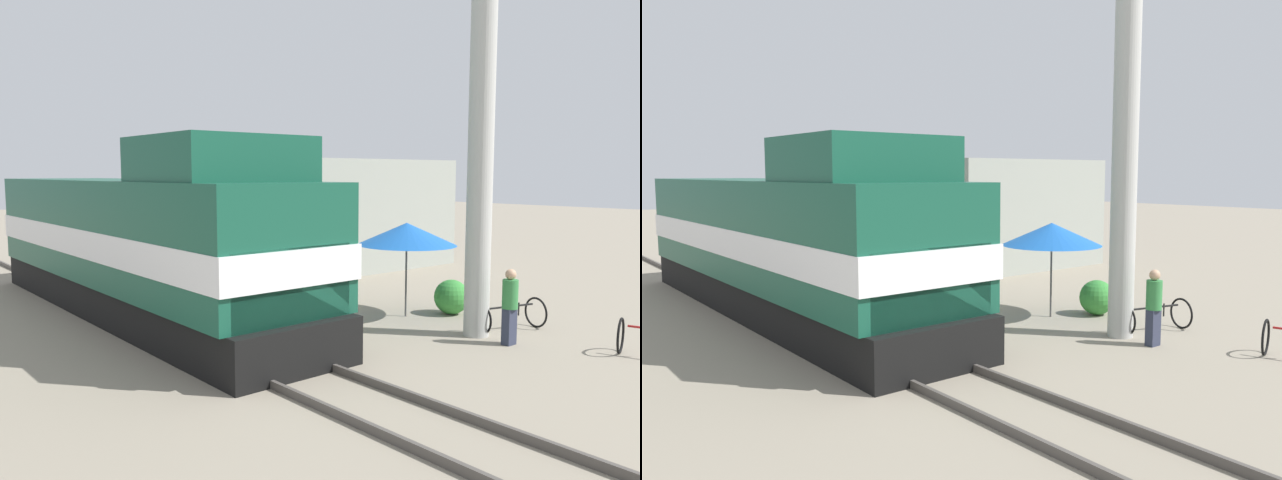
% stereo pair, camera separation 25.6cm
% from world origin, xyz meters
% --- Properties ---
extents(ground_plane, '(120.00, 120.00, 0.00)m').
position_xyz_m(ground_plane, '(0.00, 0.00, 0.00)').
color(ground_plane, gray).
extents(rail_near, '(0.08, 39.97, 0.15)m').
position_xyz_m(rail_near, '(-0.72, 0.00, 0.07)').
color(rail_near, '#4C4742').
rests_on(rail_near, ground_plane).
extents(rail_far, '(0.08, 39.97, 0.15)m').
position_xyz_m(rail_far, '(0.72, 0.00, 0.07)').
color(rail_far, '#4C4742').
rests_on(rail_far, ground_plane).
extents(locomotive, '(3.23, 14.35, 4.50)m').
position_xyz_m(locomotive, '(0.00, 4.90, 1.92)').
color(locomotive, black).
rests_on(locomotive, ground_plane).
extents(utility_pole, '(1.80, 0.58, 11.69)m').
position_xyz_m(utility_pole, '(5.00, -1.94, 5.87)').
color(utility_pole, '#B2B2AD').
rests_on(utility_pole, ground_plane).
extents(vendor_umbrella, '(2.59, 2.59, 2.47)m').
position_xyz_m(vendor_umbrella, '(5.20, 0.43, 2.18)').
color(vendor_umbrella, '#4C4C4C').
rests_on(vendor_umbrella, ground_plane).
extents(billboard_sign, '(2.31, 0.12, 2.86)m').
position_xyz_m(billboard_sign, '(4.09, 3.72, 2.17)').
color(billboard_sign, '#595959').
rests_on(billboard_sign, ground_plane).
extents(shrub_cluster, '(0.93, 0.93, 0.93)m').
position_xyz_m(shrub_cluster, '(6.33, -0.18, 0.46)').
color(shrub_cluster, '#388C38').
rests_on(shrub_cluster, ground_plane).
extents(person_bystander, '(0.34, 0.34, 1.68)m').
position_xyz_m(person_bystander, '(4.91, -2.88, 0.91)').
color(person_bystander, '#2D3347').
rests_on(person_bystander, ground_plane).
extents(bicycle, '(1.85, 1.17, 0.75)m').
position_xyz_m(bicycle, '(5.94, -2.20, 0.38)').
color(bicycle, black).
rests_on(bicycle, ground_plane).
extents(building_block_distant, '(7.25, 5.04, 4.27)m').
position_xyz_m(building_block_distant, '(10.42, 8.32, 2.13)').
color(building_block_distant, '#999E93').
rests_on(building_block_distant, ground_plane).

